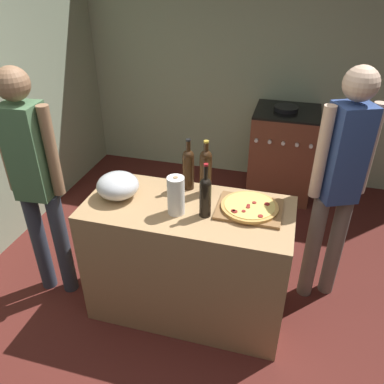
{
  "coord_description": "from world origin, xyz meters",
  "views": [
    {
      "loc": [
        0.47,
        -1.24,
        2.22
      ],
      "look_at": [
        -0.1,
        0.82,
        0.93
      ],
      "focal_mm": 36.18,
      "sensor_mm": 36.0,
      "label": 1
    }
  ],
  "objects_px": {
    "mixing_bowl": "(118,186)",
    "wine_bottle_clear": "(188,167)",
    "pizza": "(250,206)",
    "person_in_stripes": "(35,176)",
    "wine_bottle_green": "(205,195)",
    "person_in_red": "(339,179)",
    "wine_bottle_amber": "(206,170)",
    "stove": "(282,153)",
    "paper_towel_roll": "(176,195)"
  },
  "relations": [
    {
      "from": "wine_bottle_green",
      "to": "mixing_bowl",
      "type": "bearing_deg",
      "value": 174.49
    },
    {
      "from": "wine_bottle_clear",
      "to": "wine_bottle_green",
      "type": "xyz_separation_m",
      "value": [
        0.19,
        -0.29,
        -0.01
      ]
    },
    {
      "from": "person_in_stripes",
      "to": "person_in_red",
      "type": "distance_m",
      "value": 2.0
    },
    {
      "from": "mixing_bowl",
      "to": "wine_bottle_clear",
      "type": "relative_size",
      "value": 0.77
    },
    {
      "from": "stove",
      "to": "person_in_stripes",
      "type": "height_order",
      "value": "person_in_stripes"
    },
    {
      "from": "wine_bottle_green",
      "to": "stove",
      "type": "relative_size",
      "value": 0.36
    },
    {
      "from": "wine_bottle_amber",
      "to": "person_in_red",
      "type": "distance_m",
      "value": 0.87
    },
    {
      "from": "stove",
      "to": "person_in_red",
      "type": "relative_size",
      "value": 0.57
    },
    {
      "from": "wine_bottle_clear",
      "to": "person_in_stripes",
      "type": "xyz_separation_m",
      "value": [
        -0.97,
        -0.3,
        -0.05
      ]
    },
    {
      "from": "mixing_bowl",
      "to": "wine_bottle_green",
      "type": "relative_size",
      "value": 0.78
    },
    {
      "from": "pizza",
      "to": "person_in_stripes",
      "type": "xyz_separation_m",
      "value": [
        -1.41,
        -0.14,
        0.08
      ]
    },
    {
      "from": "mixing_bowl",
      "to": "wine_bottle_amber",
      "type": "xyz_separation_m",
      "value": [
        0.53,
        0.19,
        0.09
      ]
    },
    {
      "from": "wine_bottle_amber",
      "to": "wine_bottle_green",
      "type": "bearing_deg",
      "value": -76.59
    },
    {
      "from": "wine_bottle_amber",
      "to": "person_in_red",
      "type": "relative_size",
      "value": 0.22
    },
    {
      "from": "wine_bottle_clear",
      "to": "stove",
      "type": "relative_size",
      "value": 0.37
    },
    {
      "from": "paper_towel_roll",
      "to": "wine_bottle_clear",
      "type": "relative_size",
      "value": 0.69
    },
    {
      "from": "wine_bottle_green",
      "to": "wine_bottle_amber",
      "type": "bearing_deg",
      "value": 103.41
    },
    {
      "from": "mixing_bowl",
      "to": "pizza",
      "type": "bearing_deg",
      "value": 4.38
    },
    {
      "from": "wine_bottle_amber",
      "to": "stove",
      "type": "relative_size",
      "value": 0.39
    },
    {
      "from": "pizza",
      "to": "paper_towel_roll",
      "type": "relative_size",
      "value": 1.43
    },
    {
      "from": "wine_bottle_green",
      "to": "stove",
      "type": "height_order",
      "value": "wine_bottle_green"
    },
    {
      "from": "mixing_bowl",
      "to": "wine_bottle_amber",
      "type": "distance_m",
      "value": 0.58
    },
    {
      "from": "wine_bottle_clear",
      "to": "person_in_stripes",
      "type": "bearing_deg",
      "value": -162.66
    },
    {
      "from": "mixing_bowl",
      "to": "wine_bottle_amber",
      "type": "height_order",
      "value": "wine_bottle_amber"
    },
    {
      "from": "pizza",
      "to": "mixing_bowl",
      "type": "relative_size",
      "value": 1.29
    },
    {
      "from": "person_in_red",
      "to": "person_in_stripes",
      "type": "bearing_deg",
      "value": -165.96
    },
    {
      "from": "mixing_bowl",
      "to": "wine_bottle_green",
      "type": "height_order",
      "value": "wine_bottle_green"
    },
    {
      "from": "paper_towel_roll",
      "to": "person_in_stripes",
      "type": "distance_m",
      "value": 0.98
    },
    {
      "from": "wine_bottle_amber",
      "to": "wine_bottle_clear",
      "type": "xyz_separation_m",
      "value": [
        -0.13,
        0.04,
        -0.02
      ]
    },
    {
      "from": "stove",
      "to": "person_in_red",
      "type": "height_order",
      "value": "person_in_red"
    },
    {
      "from": "person_in_stripes",
      "to": "person_in_red",
      "type": "xyz_separation_m",
      "value": [
        1.94,
        0.48,
        0.01
      ]
    },
    {
      "from": "wine_bottle_amber",
      "to": "wine_bottle_clear",
      "type": "height_order",
      "value": "wine_bottle_amber"
    },
    {
      "from": "pizza",
      "to": "paper_towel_roll",
      "type": "distance_m",
      "value": 0.46
    },
    {
      "from": "paper_towel_roll",
      "to": "person_in_stripes",
      "type": "xyz_separation_m",
      "value": [
        -0.98,
        0.0,
        -0.01
      ]
    },
    {
      "from": "wine_bottle_clear",
      "to": "person_in_stripes",
      "type": "distance_m",
      "value": 1.02
    },
    {
      "from": "mixing_bowl",
      "to": "paper_towel_roll",
      "type": "height_order",
      "value": "paper_towel_roll"
    },
    {
      "from": "wine_bottle_green",
      "to": "person_in_stripes",
      "type": "xyz_separation_m",
      "value": [
        -1.16,
        -0.01,
        -0.03
      ]
    },
    {
      "from": "wine_bottle_clear",
      "to": "wine_bottle_amber",
      "type": "bearing_deg",
      "value": -16.41
    },
    {
      "from": "wine_bottle_clear",
      "to": "person_in_red",
      "type": "xyz_separation_m",
      "value": [
        0.97,
        0.18,
        -0.04
      ]
    },
    {
      "from": "pizza",
      "to": "mixing_bowl",
      "type": "distance_m",
      "value": 0.85
    },
    {
      "from": "wine_bottle_green",
      "to": "person_in_stripes",
      "type": "distance_m",
      "value": 1.16
    },
    {
      "from": "wine_bottle_amber",
      "to": "wine_bottle_clear",
      "type": "relative_size",
      "value": 1.06
    },
    {
      "from": "pizza",
      "to": "wine_bottle_amber",
      "type": "relative_size",
      "value": 0.94
    },
    {
      "from": "wine_bottle_clear",
      "to": "wine_bottle_green",
      "type": "bearing_deg",
      "value": -57.1
    },
    {
      "from": "pizza",
      "to": "person_in_red",
      "type": "xyz_separation_m",
      "value": [
        0.53,
        0.35,
        0.09
      ]
    },
    {
      "from": "mixing_bowl",
      "to": "paper_towel_roll",
      "type": "relative_size",
      "value": 1.1
    },
    {
      "from": "wine_bottle_green",
      "to": "stove",
      "type": "distance_m",
      "value": 2.03
    },
    {
      "from": "stove",
      "to": "person_in_red",
      "type": "bearing_deg",
      "value": -74.44
    },
    {
      "from": "mixing_bowl",
      "to": "stove",
      "type": "relative_size",
      "value": 0.28
    },
    {
      "from": "pizza",
      "to": "stove",
      "type": "height_order",
      "value": "stove"
    }
  ]
}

